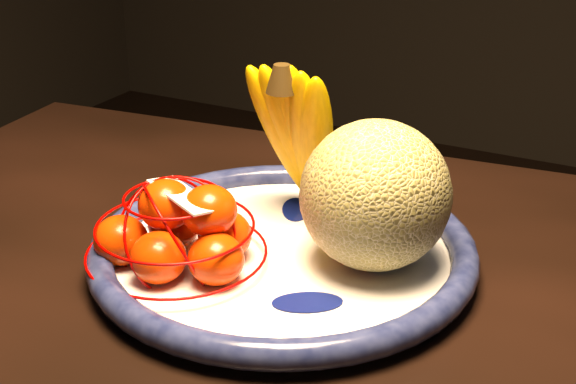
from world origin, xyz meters
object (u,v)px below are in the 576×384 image
at_px(cantaloupe, 375,195).
at_px(banana_bunch, 300,130).
at_px(fruit_bowl, 283,251).
at_px(mandarin_bag, 180,233).

bearing_deg(cantaloupe, banana_bunch, 148.96).
bearing_deg(fruit_bowl, cantaloupe, 13.57).
bearing_deg(banana_bunch, fruit_bowl, -68.53).
distance_m(fruit_bowl, mandarin_bag, 0.10).
bearing_deg(cantaloupe, mandarin_bag, -151.06).
bearing_deg(fruit_bowl, banana_bunch, 106.63).
relative_size(fruit_bowl, banana_bunch, 2.04).
relative_size(cantaloupe, mandarin_bag, 0.79).
distance_m(banana_bunch, mandarin_bag, 0.16).
bearing_deg(cantaloupe, fruit_bowl, -166.43).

